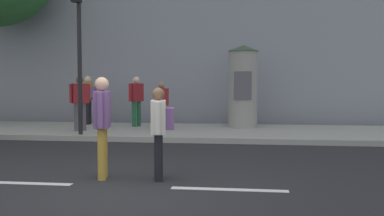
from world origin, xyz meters
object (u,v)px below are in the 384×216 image
Objects in this scene: pedestrian_in_dark_shirt at (89,96)px; pedestrian_with_backpack at (162,102)px; pedestrian_in_light_jacket at (80,99)px; poster_column at (243,86)px; pedestrian_tallest at (160,125)px; traffic_light at (78,28)px; pedestrian_near_pole at (136,97)px; pedestrian_in_red_top at (102,119)px.

pedestrian_with_backpack is (2.86, -1.38, -0.15)m from pedestrian_in_dark_shirt.
pedestrian_in_light_jacket is at bearing -77.00° from pedestrian_in_dark_shirt.
poster_column reaches higher than pedestrian_tallest.
pedestrian_tallest is 1.05× the size of pedestrian_with_backpack.
traffic_light is 3.34m from pedestrian_near_pole.
pedestrian_with_backpack is (-2.49, -1.09, -0.50)m from poster_column.
pedestrian_in_red_top is at bearing -87.89° from pedestrian_with_backpack.
pedestrian_near_pole is 1.11× the size of pedestrian_with_backpack.
pedestrian_in_red_top is 1.11× the size of pedestrian_tallest.
pedestrian_in_light_jacket is (-2.62, 5.70, 0.10)m from pedestrian_in_red_top.
pedestrian_in_dark_shirt reaches higher than pedestrian_in_light_jacket.
poster_column is 2.76m from pedestrian_with_backpack.
pedestrian_in_dark_shirt is at bearing 163.99° from pedestrian_near_pole.
pedestrian_near_pole is 1.34m from pedestrian_with_backpack.
pedestrian_in_red_top reaches higher than pedestrian_tallest.
traffic_light is 5.52m from poster_column.
pedestrian_with_backpack is (-0.23, 6.35, -0.02)m from pedestrian_in_red_top.
pedestrian_in_red_top is 8.33m from pedestrian_in_dark_shirt.
pedestrian_in_dark_shirt reaches higher than pedestrian_near_pole.
pedestrian_in_red_top is 1.17× the size of pedestrian_with_backpack.
poster_column is 5.19m from pedestrian_in_light_jacket.
pedestrian_in_red_top is 6.28m from pedestrian_in_light_jacket.
poster_column is at bearing 80.34° from pedestrian_tallest.
pedestrian_in_light_jacket reaches higher than pedestrian_tallest.
pedestrian_with_backpack is at bearing 92.11° from pedestrian_in_red_top.
pedestrian_tallest is 0.94× the size of pedestrian_in_light_jacket.
pedestrian_in_red_top is (2.27, -4.73, -2.09)m from traffic_light.
traffic_light is at bearing 124.76° from pedestrian_tallest.
traffic_light reaches higher than pedestrian_in_light_jacket.
pedestrian_tallest is (0.99, 0.03, -0.10)m from pedestrian_in_red_top.
pedestrian_in_dark_shirt is (-5.34, 0.29, -0.35)m from poster_column.
pedestrian_in_dark_shirt is at bearing 103.00° from pedestrian_in_light_jacket.
traffic_light reaches higher than pedestrian_with_backpack.
pedestrian_in_red_top is 1.03× the size of pedestrian_in_dark_shirt.
pedestrian_tallest is at bearing -62.10° from pedestrian_in_dark_shirt.
pedestrian_tallest is 0.94× the size of pedestrian_near_pole.
traffic_light is at bearing -149.02° from poster_column.
traffic_light is 2.66× the size of pedestrian_in_light_jacket.
pedestrian_with_backpack is at bearing -25.84° from pedestrian_in_dark_shirt.
pedestrian_with_backpack is at bearing 100.95° from pedestrian_tallest.
pedestrian_near_pole is at bearing 99.91° from pedestrian_in_red_top.
pedestrian_in_light_jacket reaches higher than pedestrian_in_red_top.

